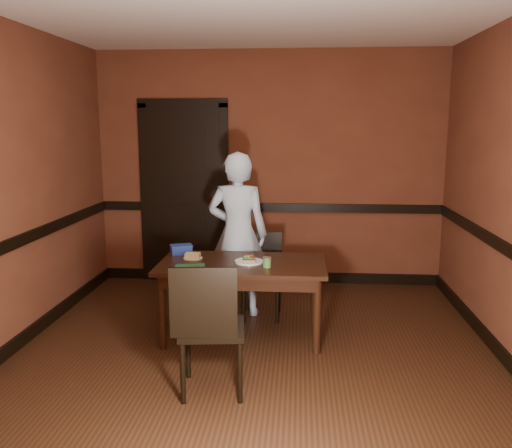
% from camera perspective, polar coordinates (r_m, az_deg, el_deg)
% --- Properties ---
extents(floor, '(4.00, 4.50, 0.01)m').
position_cam_1_polar(floor, '(4.47, -0.37, -14.20)').
color(floor, black).
rests_on(floor, ground).
extents(ceiling, '(4.00, 4.50, 0.01)m').
position_cam_1_polar(ceiling, '(4.14, -0.42, 22.09)').
color(ceiling, silver).
rests_on(ceiling, ground).
extents(wall_back, '(4.00, 0.02, 2.70)m').
position_cam_1_polar(wall_back, '(6.33, 1.40, 5.81)').
color(wall_back, brown).
rests_on(wall_back, ground).
extents(wall_front, '(4.00, 0.02, 2.70)m').
position_cam_1_polar(wall_front, '(1.90, -6.36, -5.37)').
color(wall_front, brown).
rests_on(wall_front, ground).
extents(dado_back, '(4.00, 0.03, 0.10)m').
position_cam_1_polar(dado_back, '(6.36, 1.37, 1.76)').
color(dado_back, black).
rests_on(dado_back, ground).
extents(dado_left, '(0.03, 4.50, 0.10)m').
position_cam_1_polar(dado_left, '(4.77, -24.89, -2.18)').
color(dado_left, black).
rests_on(dado_left, ground).
extents(baseboard_back, '(4.00, 0.03, 0.12)m').
position_cam_1_polar(baseboard_back, '(6.54, 1.34, -5.53)').
color(baseboard_back, black).
rests_on(baseboard_back, ground).
extents(baseboard_left, '(0.03, 4.50, 0.12)m').
position_cam_1_polar(baseboard_left, '(5.01, -24.13, -11.60)').
color(baseboard_left, black).
rests_on(baseboard_left, ground).
extents(baseboard_right, '(0.03, 4.50, 0.12)m').
position_cam_1_polar(baseboard_right, '(4.72, 25.10, -13.06)').
color(baseboard_right, black).
rests_on(baseboard_right, ground).
extents(door, '(1.05, 0.07, 2.20)m').
position_cam_1_polar(door, '(6.45, -7.55, 3.51)').
color(door, black).
rests_on(door, ground).
extents(dining_table, '(1.45, 0.82, 0.68)m').
position_cam_1_polar(dining_table, '(4.83, -1.43, -7.95)').
color(dining_table, black).
rests_on(dining_table, floor).
extents(chair_far, '(0.38, 0.38, 0.82)m').
position_cam_1_polar(chair_far, '(5.28, 0.60, -5.54)').
color(chair_far, black).
rests_on(chair_far, floor).
extents(chair_near, '(0.49, 0.49, 0.95)m').
position_cam_1_polar(chair_near, '(3.86, -4.63, -10.65)').
color(chair_near, black).
rests_on(chair_near, floor).
extents(person, '(0.61, 0.42, 1.61)m').
position_cam_1_polar(person, '(5.30, -1.93, -1.07)').
color(person, silver).
rests_on(person, floor).
extents(sandwich_plate, '(0.25, 0.25, 0.06)m').
position_cam_1_polar(sandwich_plate, '(4.72, -0.76, -3.85)').
color(sandwich_plate, silver).
rests_on(sandwich_plate, dining_table).
extents(sauce_jar, '(0.07, 0.07, 0.09)m').
position_cam_1_polar(sauce_jar, '(4.56, 1.15, -4.04)').
color(sauce_jar, '#508536').
rests_on(sauce_jar, dining_table).
extents(cheese_saucer, '(0.17, 0.17, 0.05)m').
position_cam_1_polar(cheese_saucer, '(4.88, -6.67, -3.42)').
color(cheese_saucer, silver).
rests_on(cheese_saucer, dining_table).
extents(food_tub, '(0.23, 0.20, 0.08)m').
position_cam_1_polar(food_tub, '(5.08, -7.87, -2.65)').
color(food_tub, '#2846B4').
rests_on(food_tub, dining_table).
extents(wrapped_veg, '(0.25, 0.12, 0.07)m').
position_cam_1_polar(wrapped_veg, '(4.48, -6.96, -4.53)').
color(wrapped_veg, '#13411F').
rests_on(wrapped_veg, dining_table).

